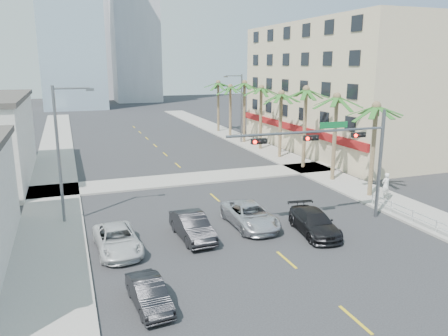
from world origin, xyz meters
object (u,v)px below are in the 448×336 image
car_lane_right (314,222)px  pedestrian (386,186)px  traffic_signal_mast (341,148)px  car_lane_center (250,215)px  car_lane_left (192,226)px  car_parked_far (117,240)px  car_parked_mid (149,294)px

car_lane_right → pedestrian: (8.81, 4.11, 0.43)m
traffic_signal_mast → car_lane_center: (-5.65, 1.36, -4.32)m
car_lane_right → car_lane_left: bearing=173.7°
car_parked_far → car_lane_right: bearing=-9.8°
traffic_signal_mast → car_parked_mid: traffic_signal_mast is taller
car_parked_far → car_lane_right: 11.88m
traffic_signal_mast → car_parked_far: traffic_signal_mast is taller
car_parked_mid → car_lane_right: (11.18, 4.91, 0.11)m
traffic_signal_mast → car_lane_left: (-9.72, 0.68, -4.29)m
pedestrian → traffic_signal_mast: bearing=21.4°
traffic_signal_mast → car_parked_mid: bearing=-156.0°
traffic_signal_mast → car_lane_center: 7.24m
traffic_signal_mast → car_lane_center: size_ratio=2.07×
traffic_signal_mast → car_lane_right: traffic_signal_mast is taller
pedestrian → car_lane_center: bearing=4.1°
car_parked_mid → car_lane_left: 7.75m
traffic_signal_mast → car_lane_right: (-2.40, -1.13, -4.34)m
car_lane_center → car_lane_right: bearing=-37.9°
car_parked_far → car_lane_left: bearing=1.9°
car_lane_left → traffic_signal_mast: bearing=-7.0°
traffic_signal_mast → pedestrian: 8.08m
traffic_signal_mast → pedestrian: traffic_signal_mast is taller
car_lane_left → car_parked_mid: bearing=-122.9°
car_lane_center → pedestrian: bearing=7.2°
pedestrian → car_parked_mid: bearing=20.7°
car_parked_mid → car_lane_right: size_ratio=0.75×
car_lane_center → car_lane_left: bearing=-171.1°
car_lane_right → pedestrian: 9.73m
car_lane_center → car_lane_right: car_lane_center is taller
car_lane_center → car_lane_right: 4.09m
traffic_signal_mast → car_lane_left: size_ratio=2.38×
traffic_signal_mast → car_parked_mid: 15.52m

